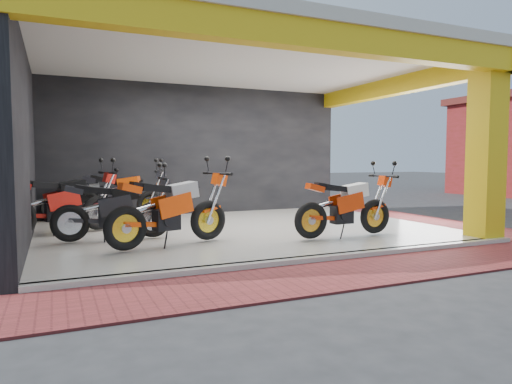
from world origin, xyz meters
TOP-DOWN VIEW (x-y plane):
  - ground at (0.00, 0.00)m, footprint 80.00×80.00m
  - showroom_floor at (0.00, 2.00)m, footprint 8.00×6.00m
  - showroom_ceiling at (0.00, 2.00)m, footprint 8.40×6.40m
  - back_wall at (0.00, 5.10)m, footprint 8.20×0.20m
  - left_wall at (-4.10, 2.00)m, footprint 0.20×6.20m
  - corner_column at (3.75, -0.75)m, footprint 0.50×0.50m
  - header_beam_front at (0.00, -1.00)m, footprint 8.40×0.30m
  - header_beam_right at (4.00, 2.00)m, footprint 0.30×6.40m
  - floor_kerb at (0.00, -1.02)m, footprint 8.00×0.20m
  - paver_front at (0.00, -1.80)m, footprint 9.00×1.40m
  - paver_right at (4.80, 2.00)m, footprint 1.40×7.00m
  - moto_hero at (1.98, 0.21)m, footprint 2.21×0.85m
  - moto_row_a at (-1.15, 0.80)m, footprint 2.48×1.45m
  - moto_row_b at (-1.98, 1.49)m, footprint 2.20×0.94m
  - moto_row_c at (-1.52, 4.01)m, footprint 2.45×1.66m
  - moto_row_d at (-2.80, 2.81)m, footprint 2.44×1.43m
  - moto_row_e at (-2.39, 4.62)m, footprint 1.97×0.84m

SIDE VIEW (x-z plane):
  - ground at x=0.00m, z-range 0.00..0.00m
  - paver_front at x=0.00m, z-range 0.00..0.03m
  - paver_right at x=4.80m, z-range 0.00..0.03m
  - showroom_floor at x=0.00m, z-range 0.00..0.10m
  - floor_kerb at x=0.00m, z-range 0.00..0.10m
  - moto_row_e at x=-2.39m, z-range 0.10..1.28m
  - moto_row_b at x=-1.98m, z-range 0.10..1.42m
  - moto_hero at x=1.98m, z-range 0.10..1.44m
  - moto_row_d at x=-2.80m, z-range 0.10..1.51m
  - moto_row_c at x=-1.52m, z-range 0.10..1.51m
  - moto_row_a at x=-1.15m, z-range 0.10..1.53m
  - back_wall at x=0.00m, z-range 0.00..3.50m
  - left_wall at x=-4.10m, z-range 0.00..3.50m
  - corner_column at x=3.75m, z-range 0.00..3.50m
  - header_beam_front at x=0.00m, z-range 3.10..3.50m
  - header_beam_right at x=4.00m, z-range 3.10..3.50m
  - showroom_ceiling at x=0.00m, z-range 3.50..3.70m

